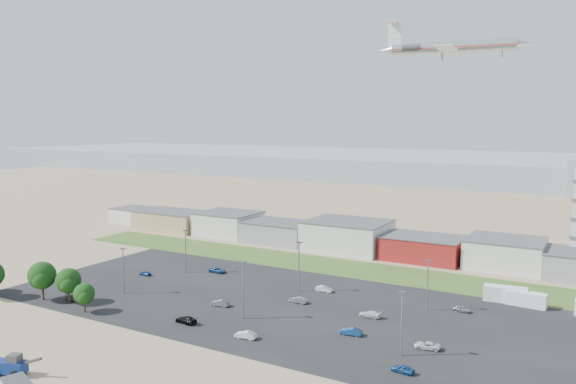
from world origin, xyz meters
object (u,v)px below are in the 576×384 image
Objects in this scene: parked_car_5 at (145,273)px; parked_car_11 at (324,289)px; parked_car_0 at (427,346)px; parked_car_8 at (462,309)px; parked_car_7 at (298,300)px; airliner at (453,47)px; box_trailer_a at (505,294)px; parked_car_10 at (73,298)px; telehandler at (10,364)px; parked_car_2 at (403,369)px; parked_car_13 at (246,335)px; parked_car_9 at (218,270)px; parked_car_1 at (351,331)px; parked_car_4 at (220,303)px; parked_car_3 at (186,320)px; parked_car_12 at (370,314)px.

parked_car_5 is 43.26m from parked_car_11.
parked_car_8 reaches higher than parked_car_0.
airliner is at bearing 172.57° from parked_car_7.
box_trailer_a is 81.71m from airliner.
parked_car_0 is 1.28× the size of parked_car_5.
parked_car_5 is 0.81× the size of parked_car_10.
telehandler reaches higher than parked_car_7.
parked_car_2 is 0.86× the size of parked_car_10.
box_trailer_a is 54.05m from parked_car_13.
parked_car_1 is at bearing -114.30° from parked_car_9.
parked_car_11 is (-26.93, 29.49, 0.04)m from parked_car_2.
parked_car_13 is (0.19, -29.93, 0.01)m from parked_car_11.
box_trailer_a is 86.91m from parked_car_10.
parked_car_4 is at bearing -60.77° from parked_car_10.
parked_car_13 is at bearing -135.25° from box_trailer_a.
telehandler is 1.98× the size of parked_car_4.
telehandler reaches higher than parked_car_8.
parked_car_0 is 12.82m from parked_car_1.
parked_car_11 reaches higher than parked_car_10.
box_trailer_a is 42.05m from parked_car_2.
telehandler is at bearing -42.93° from parked_car_13.
parked_car_5 is 16.93m from parked_car_9.
telehandler is 1.72× the size of parked_car_3.
telehandler is at bearing -38.03° from parked_car_12.
box_trailer_a reaches higher than parked_car_12.
airliner reaches higher than parked_car_0.
parked_car_5 is 0.86× the size of parked_car_11.
parked_car_13 is at bearing 42.71° from parked_car_4.
parked_car_2 is 1.02× the size of parked_car_8.
parked_car_0 is (48.77, 38.54, -1.01)m from telehandler.
parked_car_9 is at bearing 79.05° from telehandler.
parked_car_11 reaches higher than parked_car_7.
parked_car_4 is 22.98m from parked_car_11.
parked_car_8 is 28.34m from parked_car_11.
parked_car_13 reaches higher than parked_car_11.
parked_car_12 is (55.73, 20.34, 0.01)m from parked_car_10.
telehandler reaches higher than parked_car_11.
parked_car_0 is 1.22× the size of parked_car_8.
parked_car_3 is at bearing -56.50° from parked_car_12.
parked_car_11 is at bearing 162.06° from parked_car_3.
telehandler reaches higher than parked_car_10.
parked_car_2 is at bearing -82.82° from parked_car_10.
parked_car_10 is at bearing -125.40° from airliner.
airliner is 11.30× the size of parked_car_1.
parked_car_0 is 70.53m from parked_car_5.
parked_car_8 is (29.45, 10.71, -0.04)m from parked_car_7.
parked_car_11 reaches higher than parked_car_9.
airliner is at bearing -175.53° from parked_car_0.
parked_car_5 is (-69.81, 10.04, -0.02)m from parked_car_0.
parked_car_13 is at bearing -36.82° from parked_car_12.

